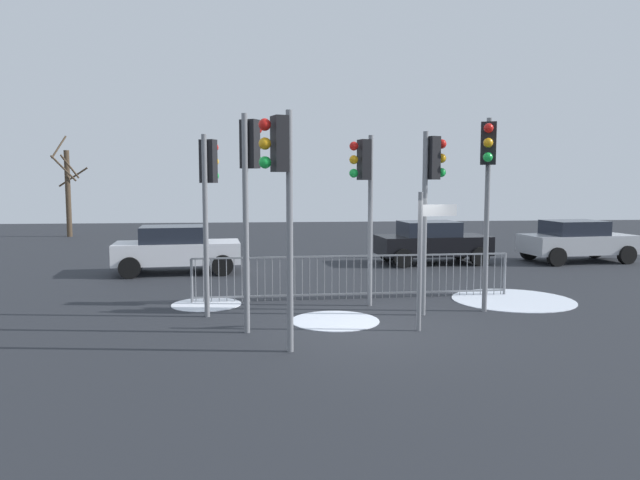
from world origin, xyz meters
The scene contains 16 objects.
ground_plane centered at (0.00, 0.00, 0.00)m, with size 60.00×60.00×0.00m, color #26282D.
traffic_light_mid_right centered at (-2.42, -0.03, 3.01)m, with size 0.43×0.50×4.10m.
traffic_light_foreground_left centered at (-1.88, -1.54, 2.94)m, with size 0.55×0.37×4.01m.
traffic_light_rear_left centered at (1.35, 1.03, 2.85)m, with size 0.54×0.38×3.89m.
traffic_light_mid_left centered at (-3.32, 1.40, 2.80)m, with size 0.39×0.53×3.82m.
traffic_light_rear_right centered at (2.61, 1.10, 3.09)m, with size 0.39×0.54×4.21m.
traffic_light_foreground_right centered at (0.10, 2.00, 2.85)m, with size 0.56×0.36×3.89m.
direction_sign_post centered at (0.84, -0.31, 1.50)m, with size 0.78×0.18×2.66m.
pedestrian_guard_railing centered at (0.00, 2.88, 0.55)m, with size 7.80×0.36×1.07m.
car_black_trailing centered at (3.62, 8.77, 0.77)m, with size 3.92×2.18×1.47m.
car_white_mid centered at (-4.89, 7.42, 0.77)m, with size 3.95×2.24×1.47m.
car_silver_near centered at (8.83, 8.69, 0.77)m, with size 3.97×2.28×1.47m.
bare_tree_left centered at (-12.15, 20.26, 2.42)m, with size 1.55×1.50×5.19m.
snow_patch_kerb centered at (-0.73, 0.61, 0.01)m, with size 1.82×1.82×0.01m, color silver.
snow_patch_island centered at (3.80, 2.34, 0.01)m, with size 2.90×2.90×0.01m, color silver.
snow_patch_verge centered at (-3.52, 2.50, 0.01)m, with size 1.61×1.61×0.01m, color white.
Camera 1 is at (-2.16, -11.28, 2.87)m, focal length 33.38 mm.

